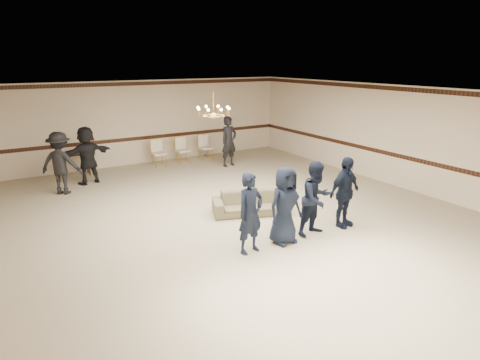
% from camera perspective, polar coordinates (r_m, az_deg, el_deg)
% --- Properties ---
extents(room, '(12.01, 14.01, 3.21)m').
position_cam_1_polar(room, '(9.98, -0.99, 2.95)').
color(room, tan).
rests_on(room, ground).
extents(chair_rail, '(12.00, 0.02, 0.14)m').
position_cam_1_polar(chair_rail, '(16.40, -13.37, 5.79)').
color(chair_rail, '#371B10').
rests_on(chair_rail, wall_back).
extents(crown_molding, '(12.00, 0.02, 0.14)m').
position_cam_1_polar(crown_molding, '(16.15, -13.87, 13.05)').
color(crown_molding, '#371B10').
rests_on(crown_molding, wall_back).
extents(chandelier, '(0.94, 0.94, 0.89)m').
position_cam_1_polar(chandelier, '(10.63, -3.78, 10.74)').
color(chandelier, gold).
rests_on(chandelier, ceiling).
extents(boy_a, '(0.70, 0.52, 1.75)m').
position_cam_1_polar(boy_a, '(8.48, 1.46, -4.71)').
color(boy_a, black).
rests_on(boy_a, floor).
extents(boy_b, '(0.91, 0.64, 1.75)m').
position_cam_1_polar(boy_b, '(8.96, 6.33, -3.60)').
color(boy_b, black).
rests_on(boy_b, floor).
extents(boy_c, '(0.93, 0.76, 1.75)m').
position_cam_1_polar(boy_c, '(9.51, 10.67, -2.59)').
color(boy_c, black).
rests_on(boy_c, floor).
extents(boy_d, '(1.08, 0.56, 1.75)m').
position_cam_1_polar(boy_d, '(10.10, 14.50, -1.68)').
color(boy_d, black).
rests_on(boy_d, floor).
extents(settee, '(2.17, 1.47, 0.59)m').
position_cam_1_polar(settee, '(10.79, 1.57, -3.23)').
color(settee, '#6C6548').
rests_on(settee, floor).
extents(adult_left, '(1.42, 1.28, 1.91)m').
position_cam_1_polar(adult_left, '(13.35, -23.92, 2.17)').
color(adult_left, black).
rests_on(adult_left, floor).
extents(adult_mid, '(1.85, 0.95, 1.91)m').
position_cam_1_polar(adult_mid, '(14.15, -20.72, 3.29)').
color(adult_mid, black).
rests_on(adult_mid, floor).
extents(adult_right, '(0.77, 0.57, 1.91)m').
position_cam_1_polar(adult_right, '(15.48, -1.57, 5.44)').
color(adult_right, black).
rests_on(adult_right, floor).
extents(banquet_chair_left, '(0.52, 0.52, 1.01)m').
position_cam_1_polar(banquet_chair_left, '(15.84, -11.37, 3.72)').
color(banquet_chair_left, beige).
rests_on(banquet_chair_left, floor).
extents(banquet_chair_mid, '(0.49, 0.49, 1.01)m').
position_cam_1_polar(banquet_chair_mid, '(16.20, -8.04, 4.17)').
color(banquet_chair_mid, beige).
rests_on(banquet_chair_mid, floor).
extents(banquet_chair_right, '(0.50, 0.50, 1.01)m').
position_cam_1_polar(banquet_chair_right, '(16.60, -4.86, 4.58)').
color(banquet_chair_right, beige).
rests_on(banquet_chair_right, floor).
extents(console_table, '(0.99, 0.49, 0.81)m').
position_cam_1_polar(console_table, '(15.36, -22.17, 2.00)').
color(console_table, '#331D11').
rests_on(console_table, floor).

